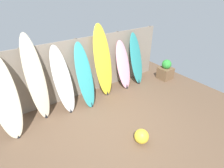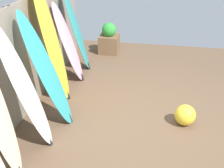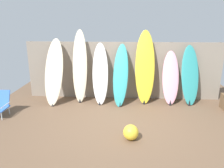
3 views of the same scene
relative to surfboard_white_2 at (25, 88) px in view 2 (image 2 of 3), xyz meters
name	(u,v)px [view 2 (image 2 of 3)]	position (x,y,z in m)	size (l,w,h in m)	color
ground	(146,127)	(0.68, -1.57, -0.89)	(7.68, 7.68, 0.00)	brown
fence_back	(17,65)	(0.68, 0.43, 0.01)	(6.08, 0.11, 1.80)	gray
surfboard_white_2	(25,88)	(0.00, 0.00, 0.00)	(0.51, 0.67, 1.80)	white
surfboard_teal_3	(47,71)	(0.61, -0.06, -0.02)	(0.51, 0.79, 1.77)	teal
surfboard_yellow_4	(52,41)	(1.33, 0.10, 0.19)	(0.59, 0.53, 2.17)	yellow
surfboard_pink_5	(68,43)	(2.10, 0.08, -0.11)	(0.49, 0.58, 1.57)	pink
surfboard_teal_6	(77,31)	(2.66, 0.06, -0.03)	(0.58, 0.59, 1.74)	teal
planter_box	(109,40)	(3.75, -0.41, -0.56)	(0.47, 0.46, 0.74)	brown
beach_ball	(185,115)	(0.88, -2.17, -0.72)	(0.33, 0.33, 0.33)	yellow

